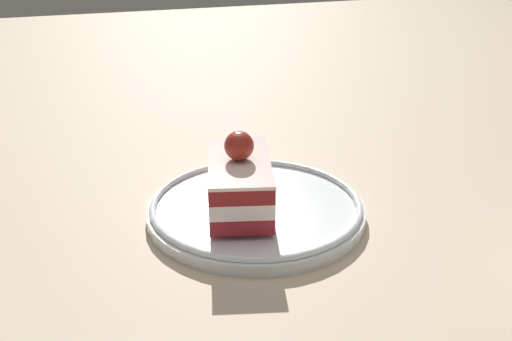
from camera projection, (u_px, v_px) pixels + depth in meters
ground_plane at (258, 202)px, 0.56m from camera, size 2.40×2.40×0.00m
dessert_plate at (256, 208)px, 0.53m from camera, size 0.20×0.20×0.02m
cake_slice at (240, 180)px, 0.51m from camera, size 0.08×0.12×0.07m
fork at (262, 161)px, 0.60m from camera, size 0.04×0.12×0.00m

